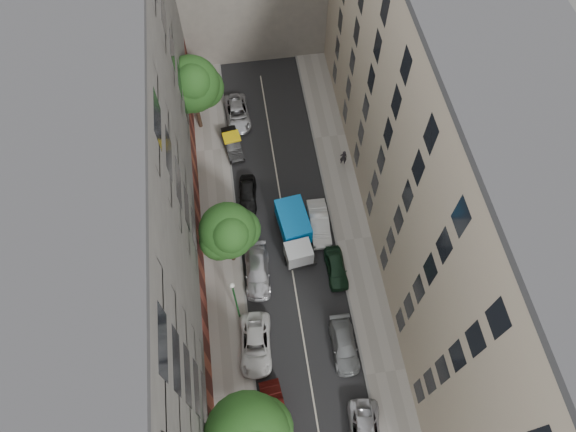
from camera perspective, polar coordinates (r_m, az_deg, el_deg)
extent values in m
plane|color=#4C4C49|center=(42.52, 0.07, -3.61)|extent=(120.00, 120.00, 0.00)
cube|color=black|center=(42.51, 0.07, -3.61)|extent=(8.00, 44.00, 0.02)
cube|color=gray|center=(42.45, -7.32, -4.50)|extent=(3.00, 44.00, 0.15)
cube|color=gray|center=(43.16, 7.32, -2.59)|extent=(3.00, 44.00, 0.15)
cube|color=#4E4B48|center=(34.73, -18.18, 1.57)|extent=(8.00, 44.00, 20.00)
cube|color=tan|center=(36.45, 17.56, 5.83)|extent=(8.00, 44.00, 20.00)
cube|color=black|center=(42.36, 0.75, -2.38)|extent=(2.80, 5.73, 0.31)
cube|color=#B0B3B5|center=(40.68, 1.17, -4.17)|extent=(2.23, 1.87, 1.74)
cube|color=#0B7DDE|center=(41.85, 0.57, -0.59)|extent=(2.68, 3.92, 1.84)
cylinder|color=black|center=(41.56, -0.18, -4.98)|extent=(0.29, 0.86, 0.86)
cylinder|color=black|center=(41.72, 2.47, -4.63)|extent=(0.29, 0.86, 0.86)
cylinder|color=black|center=(43.18, -0.86, -0.72)|extent=(0.29, 0.86, 0.86)
cylinder|color=black|center=(43.33, 1.69, -0.40)|extent=(0.29, 0.86, 0.86)
imported|color=#4C110F|center=(37.89, -1.45, -20.84)|extent=(1.88, 4.31, 1.38)
imported|color=silver|center=(38.96, -3.61, -14.07)|extent=(2.72, 5.11, 1.37)
imported|color=#BDBCC2|center=(40.95, -3.42, -6.16)|extent=(2.25, 4.91, 1.39)
imported|color=black|center=(44.53, -4.51, 2.47)|extent=(1.88, 3.92, 1.29)
imported|color=black|center=(47.80, -6.18, 7.96)|extent=(1.93, 4.09, 1.30)
imported|color=#AEAFB3|center=(50.09, -5.64, 11.29)|extent=(2.43, 4.89, 1.33)
imported|color=slate|center=(39.14, 6.26, -14.11)|extent=(1.85, 4.42, 1.28)
imported|color=black|center=(41.23, 5.38, -5.78)|extent=(1.53, 3.79, 1.29)
imported|color=silver|center=(42.87, 3.47, -0.79)|extent=(1.66, 4.51, 1.47)
sphere|color=#1E4C19|center=(33.64, -2.89, -22.49)|extent=(3.85, 3.85, 3.85)
cylinder|color=#382619|center=(41.14, -6.23, -4.01)|extent=(0.36, 0.36, 2.33)
cylinder|color=#382619|center=(39.37, -6.50, -2.74)|extent=(0.24, 0.24, 1.66)
sphere|color=#1E4C19|center=(37.94, -6.74, -1.61)|extent=(4.25, 4.25, 4.25)
sphere|color=#1E4C19|center=(38.80, -5.35, -1.49)|extent=(3.19, 3.19, 3.19)
sphere|color=#1E4C19|center=(38.15, -7.65, -2.73)|extent=(2.98, 2.98, 2.98)
sphere|color=#1E4C19|center=(36.79, -6.46, -2.02)|extent=(2.76, 2.76, 2.76)
cylinder|color=#382619|center=(49.22, -9.89, 10.84)|extent=(0.36, 0.36, 2.67)
cylinder|color=#382619|center=(47.54, -10.31, 12.64)|extent=(0.24, 0.24, 1.90)
sphere|color=#1E4C19|center=(46.21, -10.68, 14.20)|extent=(4.93, 4.93, 4.93)
sphere|color=#1E4C19|center=(47.08, -9.41, 13.93)|extent=(3.70, 3.70, 3.70)
sphere|color=#1E4C19|center=(46.30, -11.42, 13.17)|extent=(3.45, 3.45, 3.45)
sphere|color=#1E4C19|center=(44.94, -10.58, 14.39)|extent=(3.20, 3.20, 3.20)
cylinder|color=#1A5C25|center=(37.43, -5.78, -9.51)|extent=(0.14, 0.14, 6.07)
sphere|color=silver|center=(34.52, -6.24, -7.68)|extent=(0.36, 0.36, 0.36)
imported|color=black|center=(46.43, 6.18, 6.51)|extent=(0.68, 0.50, 1.70)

